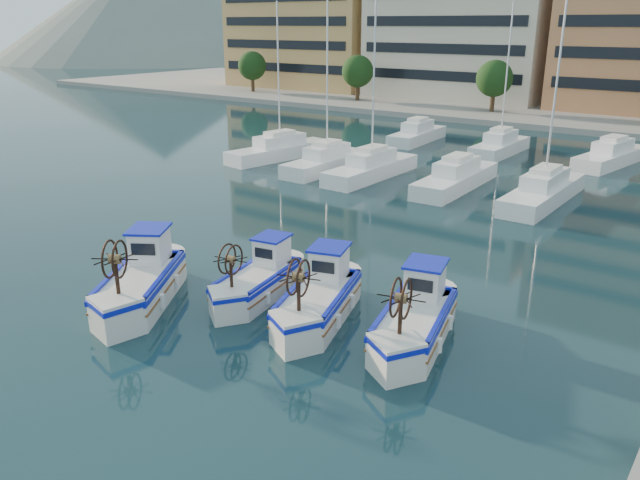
{
  "coord_description": "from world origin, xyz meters",
  "views": [
    {
      "loc": [
        12.65,
        -14.67,
        10.02
      ],
      "look_at": [
        -1.88,
        4.91,
        1.5
      ],
      "focal_mm": 35.0,
      "sensor_mm": 36.0,
      "label": 1
    }
  ],
  "objects_px": {
    "fishing_boat_c": "(319,297)",
    "fishing_boat_b": "(259,278)",
    "fishing_boat_d": "(416,317)",
    "fishing_boat_a": "(142,280)"
  },
  "relations": [
    {
      "from": "fishing_boat_a",
      "to": "fishing_boat_b",
      "type": "bearing_deg",
      "value": 10.3
    },
    {
      "from": "fishing_boat_c",
      "to": "fishing_boat_d",
      "type": "bearing_deg",
      "value": -8.37
    },
    {
      "from": "fishing_boat_b",
      "to": "fishing_boat_a",
      "type": "bearing_deg",
      "value": -147.54
    },
    {
      "from": "fishing_boat_c",
      "to": "fishing_boat_b",
      "type": "bearing_deg",
      "value": 159.56
    },
    {
      "from": "fishing_boat_c",
      "to": "fishing_boat_d",
      "type": "relative_size",
      "value": 0.99
    },
    {
      "from": "fishing_boat_a",
      "to": "fishing_boat_b",
      "type": "relative_size",
      "value": 1.18
    },
    {
      "from": "fishing_boat_b",
      "to": "fishing_boat_c",
      "type": "height_order",
      "value": "fishing_boat_c"
    },
    {
      "from": "fishing_boat_a",
      "to": "fishing_boat_d",
      "type": "height_order",
      "value": "fishing_boat_a"
    },
    {
      "from": "fishing_boat_a",
      "to": "fishing_boat_c",
      "type": "xyz_separation_m",
      "value": [
        6.2,
        2.86,
        -0.07
      ]
    },
    {
      "from": "fishing_boat_a",
      "to": "fishing_boat_d",
      "type": "xyz_separation_m",
      "value": [
        9.73,
        3.45,
        -0.06
      ]
    }
  ]
}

